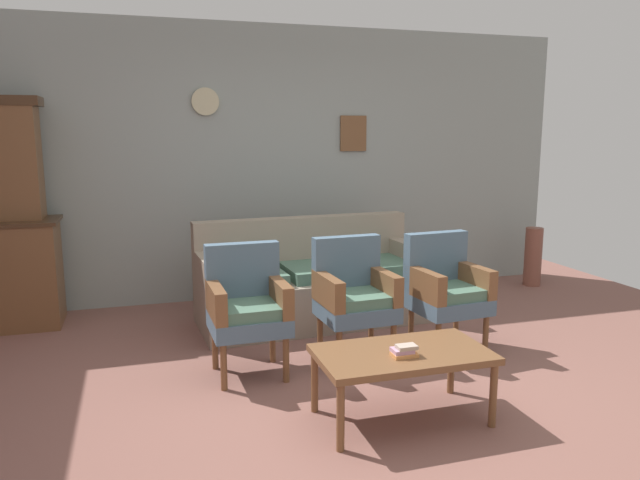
# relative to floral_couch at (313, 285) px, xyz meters

# --- Properties ---
(ground_plane) EXTENTS (7.68, 7.68, 0.00)m
(ground_plane) POSITION_rel_floral_couch_xyz_m (-0.19, -1.65, -0.33)
(ground_plane) COLOR #84564C
(wall_back_with_decor) EXTENTS (6.40, 0.09, 2.70)m
(wall_back_with_decor) POSITION_rel_floral_couch_xyz_m (-0.19, 0.98, 1.03)
(wall_back_with_decor) COLOR #939E99
(wall_back_with_decor) RESTS_ON ground
(floral_couch) EXTENTS (2.06, 0.92, 0.90)m
(floral_couch) POSITION_rel_floral_couch_xyz_m (0.00, 0.00, 0.00)
(floral_couch) COLOR gray
(floral_couch) RESTS_ON ground
(armchair_row_middle) EXTENTS (0.53, 0.50, 0.90)m
(armchair_row_middle) POSITION_rel_floral_couch_xyz_m (-0.77, -1.02, 0.17)
(armchair_row_middle) COLOR slate
(armchair_row_middle) RESTS_ON ground
(armchair_near_couch_end) EXTENTS (0.55, 0.52, 0.90)m
(armchair_near_couch_end) POSITION_rel_floral_couch_xyz_m (0.03, -0.97, 0.17)
(armchair_near_couch_end) COLOR slate
(armchair_near_couch_end) RESTS_ON ground
(armchair_near_cabinet) EXTENTS (0.56, 0.53, 0.90)m
(armchair_near_cabinet) POSITION_rel_floral_couch_xyz_m (0.76, -1.00, 0.17)
(armchair_near_cabinet) COLOR slate
(armchair_near_cabinet) RESTS_ON ground
(coffee_table) EXTENTS (1.00, 0.56, 0.42)m
(coffee_table) POSITION_rel_floral_couch_xyz_m (-0.04, -1.97, 0.05)
(coffee_table) COLOR brown
(coffee_table) RESTS_ON ground
(book_stack_on_table) EXTENTS (0.14, 0.10, 0.07)m
(book_stack_on_table) POSITION_rel_floral_couch_xyz_m (-0.06, -2.04, 0.13)
(book_stack_on_table) COLOR #DD904F
(book_stack_on_table) RESTS_ON coffee_table
(floor_vase_by_wall) EXTENTS (0.19, 0.19, 0.64)m
(floor_vase_by_wall) POSITION_rel_floral_couch_xyz_m (2.66, 0.50, -0.01)
(floor_vase_by_wall) COLOR brown
(floor_vase_by_wall) RESTS_ON ground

